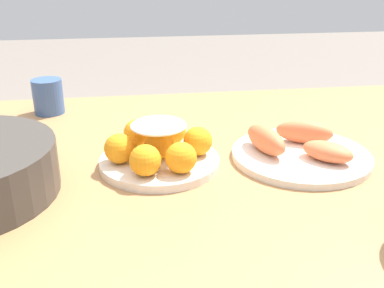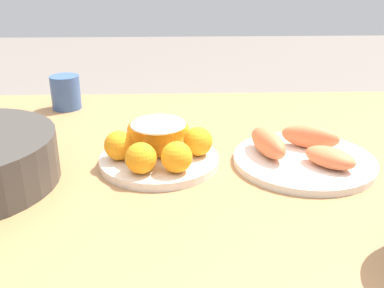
{
  "view_description": "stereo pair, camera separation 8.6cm",
  "coord_description": "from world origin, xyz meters",
  "px_view_note": "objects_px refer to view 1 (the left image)",
  "views": [
    {
      "loc": [
        0.18,
        0.79,
        1.1
      ],
      "look_at": [
        0.06,
        0.0,
        0.77
      ],
      "focal_mm": 42.0,
      "sensor_mm": 36.0,
      "label": 1
    },
    {
      "loc": [
        0.09,
        0.8,
        1.1
      ],
      "look_at": [
        0.06,
        0.0,
        0.77
      ],
      "focal_mm": 42.0,
      "sensor_mm": 36.0,
      "label": 2
    }
  ],
  "objects_px": {
    "seafood_platter": "(299,149)",
    "dining_table": "(222,200)",
    "cup_near": "(48,96)",
    "cake_plate": "(159,149)"
  },
  "relations": [
    {
      "from": "seafood_platter",
      "to": "dining_table",
      "type": "bearing_deg",
      "value": -4.12
    },
    {
      "from": "cake_plate",
      "to": "cup_near",
      "type": "bearing_deg",
      "value": -54.42
    },
    {
      "from": "seafood_platter",
      "to": "cake_plate",
      "type": "bearing_deg",
      "value": -0.92
    },
    {
      "from": "dining_table",
      "to": "seafood_platter",
      "type": "distance_m",
      "value": 0.19
    },
    {
      "from": "seafood_platter",
      "to": "cup_near",
      "type": "distance_m",
      "value": 0.65
    },
    {
      "from": "dining_table",
      "to": "cup_near",
      "type": "relative_size",
      "value": 14.88
    },
    {
      "from": "dining_table",
      "to": "seafood_platter",
      "type": "relative_size",
      "value": 4.79
    },
    {
      "from": "seafood_platter",
      "to": "cup_near",
      "type": "xyz_separation_m",
      "value": [
        0.53,
        -0.36,
        0.03
      ]
    },
    {
      "from": "cake_plate",
      "to": "dining_table",
      "type": "bearing_deg",
      "value": -177.14
    },
    {
      "from": "cake_plate",
      "to": "seafood_platter",
      "type": "xyz_separation_m",
      "value": [
        -0.28,
        0.0,
        -0.02
      ]
    }
  ]
}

